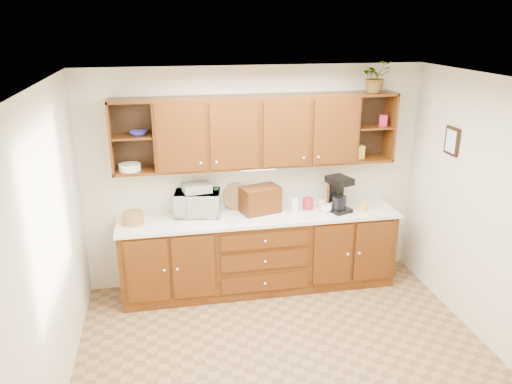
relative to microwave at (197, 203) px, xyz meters
name	(u,v)px	position (x,y,z in m)	size (l,w,h in m)	color
floor	(289,362)	(0.70, -1.58, -1.08)	(4.00, 4.00, 0.00)	olive
ceiling	(296,84)	(0.70, -1.58, 1.52)	(4.00, 4.00, 0.00)	white
back_wall	(255,177)	(0.70, 0.17, 0.22)	(4.00, 4.00, 0.00)	beige
left_wall	(48,257)	(-1.30, -1.58, 0.22)	(3.50, 3.50, 0.00)	beige
right_wall	(500,220)	(2.70, -1.58, 0.22)	(3.50, 3.50, 0.00)	beige
base_cabinets	(260,253)	(0.70, -0.13, -0.63)	(3.20, 0.60, 0.90)	#341505
countertop	(260,216)	(0.70, -0.14, -0.16)	(3.24, 0.64, 0.04)	white
upper_cabinets	(258,131)	(0.71, 0.01, 0.81)	(3.20, 0.33, 0.80)	#341505
undercabinet_light	(258,169)	(0.70, -0.04, 0.39)	(0.40, 0.05, 0.03)	white
framed_picture	(452,141)	(2.68, -0.68, 0.77)	(0.03, 0.24, 0.30)	black
wicker_basket	(133,218)	(-0.72, -0.13, -0.07)	(0.23, 0.23, 0.13)	olive
microwave	(197,203)	(0.00, 0.00, 0.00)	(0.51, 0.35, 0.28)	silver
towel_stack	(197,188)	(0.00, 0.00, 0.19)	(0.31, 0.23, 0.09)	tan
wine_bottle	(216,200)	(0.22, 0.03, 0.01)	(0.07, 0.07, 0.30)	black
woven_tray	(236,208)	(0.46, 0.11, -0.13)	(0.33, 0.33, 0.02)	olive
bread_box	(260,200)	(0.72, -0.05, 0.01)	(0.44, 0.27, 0.31)	#341505
mug_tree	(328,206)	(1.53, -0.12, -0.09)	(0.26, 0.27, 0.33)	#341505
canister_red	(308,204)	(1.30, -0.06, -0.07)	(0.12, 0.12, 0.14)	#B0192E
canister_white	(295,206)	(1.12, -0.14, -0.06)	(0.08, 0.08, 0.17)	white
canister_yellow	(363,206)	(1.93, -0.23, -0.08)	(0.08, 0.08, 0.11)	gold
coffee_maker	(338,194)	(1.63, -0.16, 0.06)	(0.30, 0.35, 0.41)	black
bowl_stack	(138,133)	(-0.60, 0.00, 0.84)	(0.18, 0.18, 0.05)	#292F98
plate_stack	(130,167)	(-0.72, -0.01, 0.47)	(0.24, 0.24, 0.07)	white
pantry_box_yellow	(360,152)	(1.93, -0.02, 0.52)	(0.09, 0.07, 0.15)	gold
pantry_box_red	(383,120)	(2.18, -0.03, 0.88)	(0.09, 0.08, 0.13)	#B0192E
potted_plant	(376,77)	(2.04, -0.04, 1.39)	(0.32, 0.28, 0.36)	#999999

